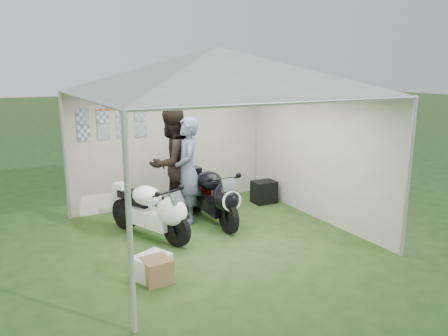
{
  "coord_description": "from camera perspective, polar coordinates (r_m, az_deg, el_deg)",
  "views": [
    {
      "loc": [
        -3.09,
        -6.01,
        2.67
      ],
      "look_at": [
        0.32,
        0.35,
        1.03
      ],
      "focal_mm": 35.0,
      "sensor_mm": 36.0,
      "label": 1
    }
  ],
  "objects": [
    {
      "name": "ground",
      "position": [
        7.27,
        -0.91,
        -8.72
      ],
      "size": [
        80.0,
        80.0,
        0.0
      ],
      "primitive_type": "plane",
      "color": "#28481A",
      "rests_on": "ground"
    },
    {
      "name": "canopy_tent",
      "position": [
        6.79,
        -1.12,
        12.02
      ],
      "size": [
        5.66,
        5.66,
        3.0
      ],
      "color": "silver",
      "rests_on": "ground"
    },
    {
      "name": "motorcycle_white",
      "position": [
        7.07,
        -9.26,
        -5.36
      ],
      "size": [
        0.9,
        1.67,
        0.87
      ],
      "rotation": [
        0.0,
        0.0,
        0.4
      ],
      "color": "black",
      "rests_on": "ground"
    },
    {
      "name": "motorcycle_black",
      "position": [
        7.65,
        -1.38,
        -3.49
      ],
      "size": [
        0.44,
        1.9,
        0.94
      ],
      "rotation": [
        0.0,
        0.0,
        -0.02
      ],
      "color": "black",
      "rests_on": "ground"
    },
    {
      "name": "paddock_stand",
      "position": [
        8.51,
        -3.92,
        -4.4
      ],
      "size": [
        0.42,
        0.26,
        0.31
      ],
      "primitive_type": "cube",
      "rotation": [
        0.0,
        0.0,
        -0.02
      ],
      "color": "blue",
      "rests_on": "ground"
    },
    {
      "name": "person_dark_jacket",
      "position": [
        7.9,
        -6.82,
        0.54
      ],
      "size": [
        1.2,
        1.08,
        2.01
      ],
      "primitive_type": "imported",
      "rotation": [
        0.0,
        0.0,
        3.55
      ],
      "color": "black",
      "rests_on": "ground"
    },
    {
      "name": "person_blue_jacket",
      "position": [
        7.65,
        -4.75,
        -0.34
      ],
      "size": [
        0.64,
        0.79,
        1.87
      ],
      "primitive_type": "imported",
      "rotation": [
        0.0,
        0.0,
        -1.9
      ],
      "color": "slate",
      "rests_on": "ground"
    },
    {
      "name": "equipment_box",
      "position": [
        8.92,
        5.24,
        -3.13
      ],
      "size": [
        0.46,
        0.37,
        0.45
      ],
      "primitive_type": "cube",
      "rotation": [
        0.0,
        0.0,
        -0.02
      ],
      "color": "black",
      "rests_on": "ground"
    },
    {
      "name": "crate_0",
      "position": [
        5.92,
        -9.42,
        -12.53
      ],
      "size": [
        0.56,
        0.51,
        0.3
      ],
      "primitive_type": "cube",
      "rotation": [
        0.0,
        0.0,
        0.42
      ],
      "color": "silver",
      "rests_on": "ground"
    },
    {
      "name": "crate_1",
      "position": [
        5.79,
        -8.75,
        -13.07
      ],
      "size": [
        0.37,
        0.37,
        0.31
      ],
      "primitive_type": "cube",
      "rotation": [
        0.0,
        0.0,
        0.05
      ],
      "color": "brown",
      "rests_on": "ground"
    }
  ]
}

